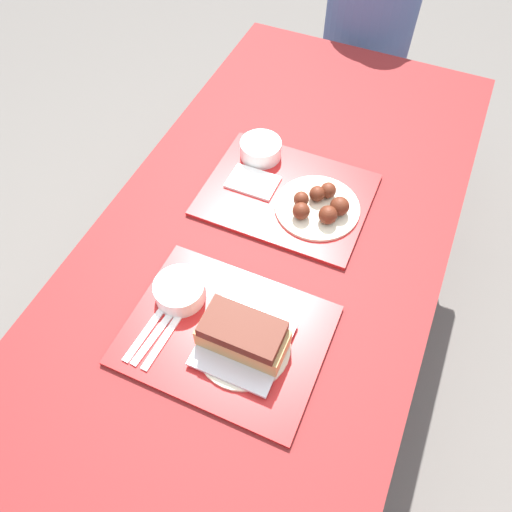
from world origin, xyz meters
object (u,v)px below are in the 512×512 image
at_px(bowl_coleslaw_near, 180,290).
at_px(bowl_coleslaw_far, 261,148).
at_px(tray_near, 226,335).
at_px(person_seated_across, 373,7).
at_px(wings_plate_far, 320,205).
at_px(brisket_sandwich_plate, 243,338).
at_px(tray_far, 287,195).

height_order(bowl_coleslaw_near, bowl_coleslaw_far, same).
distance_m(tray_near, person_seated_across, 1.41).
height_order(tray_near, bowl_coleslaw_far, bowl_coleslaw_far).
bearing_deg(bowl_coleslaw_near, wings_plate_far, 61.24).
bearing_deg(brisket_sandwich_plate, person_seated_across, 94.87).
distance_m(brisket_sandwich_plate, bowl_coleslaw_far, 0.59).
bearing_deg(wings_plate_far, tray_near, -99.38).
bearing_deg(bowl_coleslaw_near, tray_near, -18.08).
relative_size(brisket_sandwich_plate, wings_plate_far, 0.92).
xyz_separation_m(tray_far, bowl_coleslaw_far, (-0.12, 0.10, 0.03)).
xyz_separation_m(brisket_sandwich_plate, bowl_coleslaw_far, (-0.20, 0.55, -0.01)).
bearing_deg(tray_far, bowl_coleslaw_far, 139.32).
relative_size(tray_near, tray_far, 1.00).
xyz_separation_m(tray_near, bowl_coleslaw_near, (-0.14, 0.04, 0.03)).
xyz_separation_m(bowl_coleslaw_near, person_seated_across, (0.06, 1.36, -0.01)).
height_order(wings_plate_far, person_seated_across, person_seated_across).
bearing_deg(wings_plate_far, bowl_coleslaw_far, 150.11).
height_order(tray_near, tray_far, same).
xyz_separation_m(tray_near, bowl_coleslaw_far, (-0.15, 0.54, 0.03)).
bearing_deg(wings_plate_far, person_seated_across, 98.15).
distance_m(brisket_sandwich_plate, wings_plate_far, 0.43).
distance_m(bowl_coleslaw_near, person_seated_across, 1.36).
relative_size(tray_far, wings_plate_far, 1.95).
relative_size(brisket_sandwich_plate, person_seated_across, 0.29).
bearing_deg(tray_near, bowl_coleslaw_near, 161.92).
bearing_deg(bowl_coleslaw_near, tray_far, 74.96).
distance_m(tray_far, brisket_sandwich_plate, 0.46).
distance_m(tray_near, tray_far, 0.44).
relative_size(bowl_coleslaw_near, wings_plate_far, 0.52).
height_order(tray_near, bowl_coleslaw_near, bowl_coleslaw_near).
bearing_deg(brisket_sandwich_plate, wings_plate_far, 87.18).
xyz_separation_m(tray_near, wings_plate_far, (0.07, 0.42, 0.03)).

